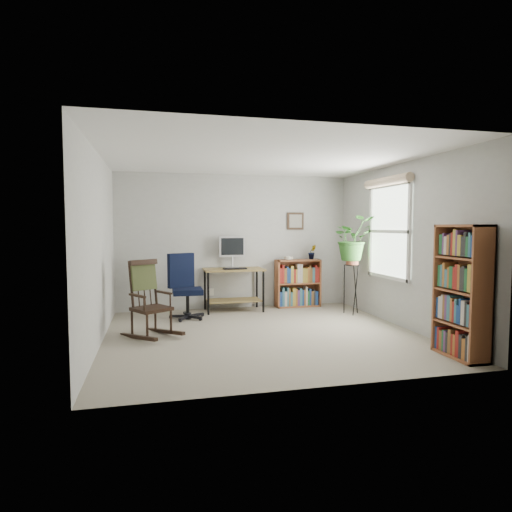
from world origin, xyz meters
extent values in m
cube|color=gray|center=(0.00, 0.00, 0.00)|extent=(4.20, 4.00, 0.00)
cube|color=white|center=(0.00, 0.00, 2.40)|extent=(4.20, 4.00, 0.00)
cube|color=#AFAFAA|center=(0.00, 2.00, 1.20)|extent=(4.20, 0.00, 2.40)
cube|color=#AFAFAA|center=(0.00, -2.00, 1.20)|extent=(4.20, 0.00, 2.40)
cube|color=#AFAFAA|center=(-2.10, 0.00, 1.20)|extent=(0.00, 4.00, 2.40)
cube|color=#AFAFAA|center=(2.10, 0.00, 1.20)|extent=(0.00, 4.00, 2.40)
cube|color=black|center=(-0.09, 1.58, 0.76)|extent=(0.40, 0.15, 0.02)
imported|color=#2B6423|center=(1.80, 0.98, 1.64)|extent=(1.69, 1.88, 1.46)
imported|color=#2B6423|center=(1.41, 1.83, 0.92)|extent=(0.13, 0.24, 0.11)
camera|label=1|loc=(-1.43, -5.59, 1.48)|focal=30.00mm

